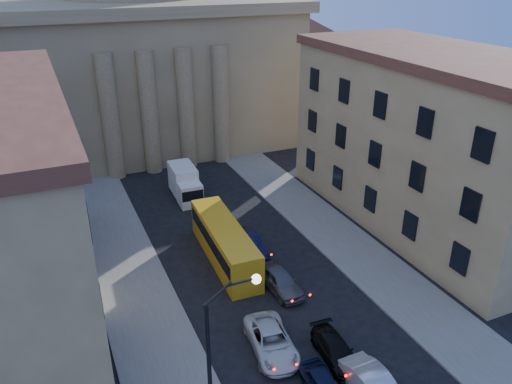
# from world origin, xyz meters

# --- Properties ---
(sidewalk_left) EXTENTS (5.00, 60.00, 0.15)m
(sidewalk_left) POSITION_xyz_m (-8.50, 18.00, 0.07)
(sidewalk_left) COLOR #615F58
(sidewalk_left) RESTS_ON ground
(sidewalk_right) EXTENTS (5.00, 60.00, 0.15)m
(sidewalk_right) POSITION_xyz_m (8.50, 18.00, 0.07)
(sidewalk_right) COLOR #615F58
(sidewalk_right) RESTS_ON ground
(church) EXTENTS (68.02, 28.76, 36.60)m
(church) POSITION_xyz_m (0.00, 55.47, 11.88)
(church) COLOR #756648
(church) RESTS_ON ground
(building_right) EXTENTS (11.60, 26.60, 14.70)m
(building_right) POSITION_xyz_m (17.00, 22.00, 7.42)
(building_right) COLOR tan
(building_right) RESTS_ON ground
(street_lamp) EXTENTS (2.62, 0.44, 8.83)m
(street_lamp) POSITION_xyz_m (-6.97, 8.00, 5.29)
(street_lamp) COLOR black
(street_lamp) RESTS_ON ground
(car_left_mid) EXTENTS (2.97, 5.31, 1.40)m
(car_left_mid) POSITION_xyz_m (-2.32, 12.27, 0.70)
(car_left_mid) COLOR silver
(car_left_mid) RESTS_ON ground
(car_right_mid) EXTENTS (2.01, 4.33, 1.22)m
(car_right_mid) POSITION_xyz_m (0.80, 10.16, 0.61)
(car_right_mid) COLOR black
(car_right_mid) RESTS_ON ground
(car_right_far) EXTENTS (2.07, 4.53, 1.51)m
(car_right_far) POSITION_xyz_m (0.85, 17.41, 0.75)
(car_right_far) COLOR #505056
(car_right_far) RESTS_ON ground
(car_right_distant) EXTENTS (1.66, 4.61, 1.51)m
(car_right_distant) POSITION_xyz_m (0.80, 22.96, 0.76)
(car_right_distant) COLOR black
(car_right_distant) RESTS_ON ground
(city_bus) EXTENTS (2.88, 10.53, 2.94)m
(city_bus) POSITION_xyz_m (-1.29, 22.72, 1.58)
(city_bus) COLOR gold
(city_bus) RESTS_ON ground
(box_truck) EXTENTS (2.36, 5.58, 3.02)m
(box_truck) POSITION_xyz_m (-0.80, 34.78, 1.43)
(box_truck) COLOR silver
(box_truck) RESTS_ON ground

